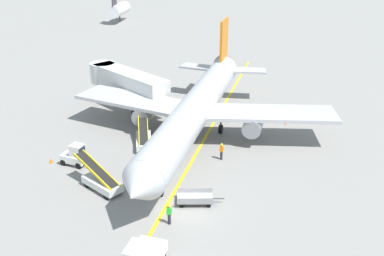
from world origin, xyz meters
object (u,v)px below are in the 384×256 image
(ground_crew_wing_walker, at_px, (169,213))
(safety_cone_nose_right, at_px, (170,213))
(airliner, at_px, (198,106))
(baggage_tug_near_wing, at_px, (75,156))
(belt_loader_aft_hold, at_px, (144,139))
(safety_cone_wingtip_left, at_px, (286,122))
(belt_loader_forward_hold, at_px, (101,181))
(safety_cone_nose_left, at_px, (51,161))
(baggage_cart_loaded, at_px, (195,198))
(ground_crew_marshaller, at_px, (221,151))
(jet_bridge, at_px, (123,80))

(ground_crew_wing_walker, bearing_deg, safety_cone_nose_right, 99.45)
(airliner, height_order, baggage_tug_near_wing, airliner)
(belt_loader_aft_hold, xyz_separation_m, safety_cone_nose_right, (4.96, -11.43, -0.56))
(belt_loader_aft_hold, bearing_deg, safety_cone_wingtip_left, 28.00)
(belt_loader_forward_hold, relative_size, safety_cone_nose_left, 11.05)
(baggage_tug_near_wing, relative_size, belt_loader_forward_hold, 0.54)
(baggage_tug_near_wing, bearing_deg, safety_cone_nose_left, -179.44)
(airliner, height_order, baggage_cart_loaded, airliner)
(airliner, bearing_deg, belt_loader_aft_hold, -149.22)
(ground_crew_marshaller, relative_size, safety_cone_nose_right, 3.86)
(baggage_tug_near_wing, distance_m, safety_cone_nose_left, 2.58)
(jet_bridge, height_order, belt_loader_aft_hold, jet_bridge)
(baggage_cart_loaded, distance_m, ground_crew_marshaller, 7.85)
(baggage_tug_near_wing, xyz_separation_m, belt_loader_aft_hold, (5.24, 4.88, -0.15))
(jet_bridge, height_order, safety_cone_nose_right, jet_bridge)
(baggage_tug_near_wing, relative_size, safety_cone_wingtip_left, 5.99)
(safety_cone_nose_left, distance_m, safety_cone_nose_right, 14.26)
(belt_loader_aft_hold, xyz_separation_m, baggage_cart_loaded, (6.63, -9.56, -0.31))
(baggage_cart_loaded, height_order, ground_crew_marshaller, ground_crew_marshaller)
(baggage_tug_near_wing, xyz_separation_m, ground_crew_marshaller, (13.28, 3.03, -0.02))
(jet_bridge, distance_m, belt_loader_aft_hold, 11.81)
(baggage_cart_loaded, xyz_separation_m, ground_crew_wing_walker, (-1.49, -2.95, 0.44))
(belt_loader_aft_hold, distance_m, safety_cone_nose_left, 9.16)
(baggage_cart_loaded, xyz_separation_m, ground_crew_marshaller, (1.41, 7.71, 0.44))
(safety_cone_wingtip_left, bearing_deg, baggage_tug_near_wing, -147.49)
(safety_cone_nose_right, height_order, safety_cone_wingtip_left, same)
(safety_cone_nose_left, bearing_deg, airliner, 31.77)
(airliner, relative_size, belt_loader_aft_hold, 6.85)
(belt_loader_aft_hold, distance_m, safety_cone_nose_right, 12.47)
(baggage_cart_loaded, height_order, safety_cone_nose_right, baggage_cart_loaded)
(airliner, distance_m, ground_crew_marshaller, 6.23)
(safety_cone_nose_right, relative_size, safety_cone_wingtip_left, 1.00)
(airliner, distance_m, ground_crew_wing_walker, 15.74)
(airliner, xyz_separation_m, safety_cone_wingtip_left, (9.50, 4.72, -3.20))
(airliner, distance_m, safety_cone_nose_right, 14.80)
(belt_loader_aft_hold, bearing_deg, belt_loader_forward_hold, -99.29)
(belt_loader_aft_hold, bearing_deg, safety_cone_nose_right, -66.55)
(jet_bridge, height_order, ground_crew_marshaller, jet_bridge)
(airliner, relative_size, safety_cone_wingtip_left, 80.30)
(jet_bridge, xyz_separation_m, baggage_tug_near_wing, (-0.11, -15.15, -2.62))
(belt_loader_forward_hold, bearing_deg, belt_loader_aft_hold, 80.71)
(airliner, bearing_deg, safety_cone_nose_left, -148.23)
(belt_loader_aft_hold, height_order, safety_cone_nose_left, belt_loader_aft_hold)
(ground_crew_wing_walker, bearing_deg, belt_loader_forward_hold, 149.63)
(jet_bridge, distance_m, ground_crew_marshaller, 18.09)
(baggage_tug_near_wing, distance_m, ground_crew_wing_walker, 12.88)
(ground_crew_wing_walker, bearing_deg, ground_crew_marshaller, 74.74)
(airliner, bearing_deg, safety_cone_nose_right, -90.51)
(jet_bridge, bearing_deg, baggage_tug_near_wing, -90.42)
(baggage_tug_near_wing, bearing_deg, airliner, 37.45)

